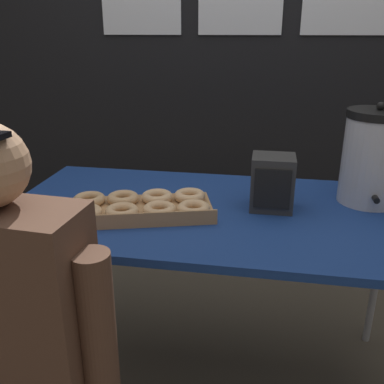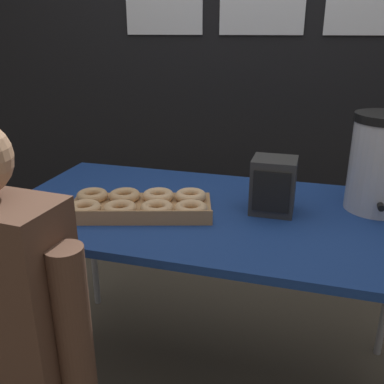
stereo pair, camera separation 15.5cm
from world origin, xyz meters
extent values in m
plane|color=brown|center=(0.00, 0.00, 0.00)|extent=(12.00, 12.00, 0.00)
cube|color=black|center=(0.00, 1.14, 1.22)|extent=(6.00, 0.10, 2.43)
cube|color=navy|center=(0.00, 0.00, 0.76)|extent=(1.51, 0.80, 0.03)
cylinder|color=#ADADB2|center=(-0.71, 0.35, 0.37)|extent=(0.03, 0.03, 0.75)
cylinder|color=#ADADB2|center=(0.71, 0.35, 0.37)|extent=(0.03, 0.03, 0.75)
cube|color=tan|center=(-0.25, -0.07, 0.78)|extent=(0.56, 0.40, 0.02)
cube|color=tan|center=(-0.21, -0.20, 0.81)|extent=(0.49, 0.15, 0.04)
torus|color=#E3B582|center=(-0.41, -0.18, 0.81)|extent=(0.16, 0.16, 0.03)
torus|color=#E2B582|center=(-0.29, -0.15, 0.81)|extent=(0.15, 0.15, 0.03)
torus|color=#E5B784|center=(-0.17, -0.12, 0.81)|extent=(0.15, 0.15, 0.03)
torus|color=#E7B986|center=(-0.05, -0.09, 0.81)|extent=(0.16, 0.16, 0.03)
torus|color=tan|center=(-0.44, -0.07, 0.81)|extent=(0.15, 0.15, 0.03)
torus|color=tan|center=(-0.33, -0.03, 0.81)|extent=(0.13, 0.13, 0.03)
torus|color=#EBBD8A|center=(-0.20, 0.00, 0.81)|extent=(0.15, 0.15, 0.03)
torus|color=#EDBF8C|center=(-0.09, 0.03, 0.81)|extent=(0.14, 0.14, 0.03)
cylinder|color=silver|center=(0.57, 0.17, 0.94)|extent=(0.22, 0.22, 0.32)
cylinder|color=black|center=(0.57, 0.17, 1.11)|extent=(0.22, 0.22, 0.03)
sphere|color=black|center=(0.57, 0.17, 1.14)|extent=(0.03, 0.03, 0.03)
cylinder|color=black|center=(0.57, 0.06, 0.83)|extent=(0.02, 0.05, 0.02)
cube|color=black|center=(-0.65, -0.18, 0.78)|extent=(0.08, 0.14, 0.01)
cube|color=#2D333D|center=(-0.65, -0.18, 0.79)|extent=(0.07, 0.12, 0.00)
cube|color=#333333|center=(0.21, 0.05, 0.87)|extent=(0.15, 0.13, 0.20)
cube|color=black|center=(0.21, -0.02, 0.87)|extent=(0.12, 0.01, 0.14)
cube|color=brown|center=(-0.42, -0.64, 0.72)|extent=(0.42, 0.21, 0.59)
cylinder|color=brown|center=(-0.19, -0.65, 0.69)|extent=(0.09, 0.09, 0.47)
camera|label=1|loc=(0.17, -1.43, 1.38)|focal=40.00mm
camera|label=2|loc=(0.33, -1.39, 1.38)|focal=40.00mm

